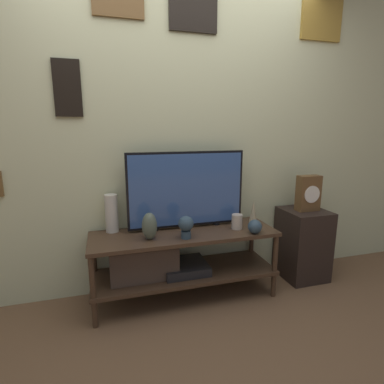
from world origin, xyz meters
TOP-DOWN VIEW (x-y plane):
  - ground_plane at (0.00, 0.00)m, footprint 12.00×12.00m
  - wall_back at (0.00, 0.56)m, footprint 6.40×0.08m
  - media_console at (-0.13, 0.28)m, footprint 1.48×0.47m
  - television at (0.05, 0.38)m, footprint 0.97×0.05m
  - vase_urn_stoneware at (-0.29, 0.20)m, footprint 0.11×0.11m
  - vase_slim_bronze at (0.60, 0.28)m, footprint 0.08×0.08m
  - vase_round_glass at (0.53, 0.10)m, footprint 0.11×0.11m
  - vase_tall_ceramic at (-0.55, 0.46)m, footprint 0.10×0.10m
  - candle_jar at (0.44, 0.24)m, footprint 0.09×0.09m
  - decorative_bust at (-0.02, 0.14)m, footprint 0.12×0.12m
  - side_table at (1.15, 0.31)m, footprint 0.38×0.40m
  - mantel_clock at (1.16, 0.30)m, footprint 0.20×0.11m

SIDE VIEW (x-z plane):
  - ground_plane at x=0.00m, z-range 0.00..0.00m
  - side_table at x=1.15m, z-range 0.00..0.65m
  - media_console at x=-0.13m, z-range 0.08..0.64m
  - vase_round_glass at x=0.53m, z-range 0.56..0.68m
  - candle_jar at x=0.44m, z-range 0.56..0.69m
  - decorative_bust at x=-0.02m, z-range 0.58..0.75m
  - vase_urn_stoneware at x=-0.29m, z-range 0.56..0.77m
  - vase_slim_bronze at x=0.60m, z-range 0.56..0.79m
  - vase_tall_ceramic at x=-0.55m, z-range 0.56..0.87m
  - mantel_clock at x=1.16m, z-range 0.65..0.97m
  - television at x=0.05m, z-range 0.57..1.21m
  - wall_back at x=0.00m, z-range 0.01..2.71m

